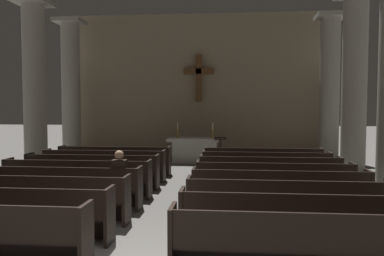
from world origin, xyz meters
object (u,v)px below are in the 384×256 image
(pew_right_row_8, at_px, (263,162))
(column_right_third, at_px, (354,88))
(pew_left_row_6, at_px, (92,171))
(pew_right_row_5, at_px, (274,181))
(pew_left_row_2, at_px, (4,213))
(column_left_fourth, at_px, (71,92))
(pew_right_row_6, at_px, (269,174))
(pew_left_row_7, at_px, (104,165))
(lone_worshipper, at_px, (120,178))
(pew_left_row_8, at_px, (115,160))
(pew_left_row_5, at_px, (77,178))
(candlestick_left, at_px, (178,133))
(candlestick_right, at_px, (213,133))
(pew_left_row_4, at_px, (59,187))
(pew_right_row_3, at_px, (287,204))
(column_right_fourth, at_px, (329,91))
(pew_right_row_1, at_px, (311,245))
(lectern, at_px, (220,153))
(altar, at_px, (195,150))
(pew_right_row_4, at_px, (280,191))
(pew_left_row_3, at_px, (35,198))
(pew_right_row_7, at_px, (266,167))
(column_left_third, at_px, (35,89))
(pew_right_row_2, at_px, (297,221))

(pew_right_row_8, height_order, column_right_third, column_right_third)
(pew_left_row_6, height_order, pew_right_row_8, same)
(pew_right_row_5, xyz_separation_m, pew_right_row_8, (0.00, 3.25, 0.00))
(pew_left_row_2, bearing_deg, column_left_fourth, 106.20)
(pew_right_row_6, bearing_deg, pew_left_row_7, 167.50)
(pew_right_row_6, relative_size, lone_worshipper, 2.83)
(pew_left_row_7, relative_size, pew_left_row_8, 1.00)
(pew_left_row_5, bearing_deg, candlestick_left, 74.14)
(pew_left_row_6, distance_m, candlestick_right, 6.00)
(pew_left_row_4, bearing_deg, pew_left_row_2, -90.00)
(pew_right_row_3, xyz_separation_m, pew_right_row_6, (0.00, 3.25, 0.00))
(pew_left_row_4, bearing_deg, column_right_fourth, 45.04)
(pew_right_row_1, height_order, pew_right_row_3, same)
(lectern, xyz_separation_m, lone_worshipper, (-2.07, -5.99, 0.14))
(pew_left_row_4, bearing_deg, pew_left_row_6, 90.00)
(pew_left_row_8, bearing_deg, altar, 49.79)
(pew_left_row_6, xyz_separation_m, lectern, (3.48, 3.86, 0.07))
(pew_right_row_3, bearing_deg, pew_left_row_8, 132.05)
(candlestick_left, bearing_deg, candlestick_right, 0.00)
(pew_right_row_4, height_order, pew_right_row_8, same)
(pew_right_row_1, distance_m, lone_worshipper, 4.80)
(pew_left_row_3, distance_m, column_left_fourth, 9.64)
(pew_left_row_4, distance_m, candlestick_right, 7.92)
(candlestick_right, xyz_separation_m, lectern, (0.34, -1.20, -0.65))
(pew_left_row_7, bearing_deg, pew_left_row_3, -90.00)
(pew_right_row_8, height_order, column_left_fourth, column_left_fourth)
(pew_left_row_7, xyz_separation_m, pew_right_row_7, (4.89, 0.00, 0.00))
(pew_left_row_4, relative_size, pew_left_row_5, 1.00)
(pew_left_row_8, height_order, column_left_third, column_left_third)
(pew_right_row_8, distance_m, lectern, 2.20)
(pew_left_row_3, xyz_separation_m, column_right_third, (7.79, 5.74, 2.40))
(pew_left_row_8, bearing_deg, pew_right_row_3, -47.95)
(pew_left_row_6, distance_m, column_right_third, 8.52)
(candlestick_left, bearing_deg, pew_right_row_3, -69.28)
(pew_left_row_4, height_order, column_right_third, column_right_third)
(pew_right_row_4, relative_size, candlestick_left, 6.10)
(pew_right_row_5, bearing_deg, column_left_third, 155.39)
(pew_left_row_6, relative_size, lone_worshipper, 2.83)
(pew_right_row_2, xyz_separation_m, altar, (-2.45, 9.40, 0.06))
(pew_left_row_8, bearing_deg, pew_left_row_3, -90.00)
(pew_right_row_3, bearing_deg, column_right_third, 63.22)
(pew_right_row_7, height_order, candlestick_right, candlestick_right)
(pew_right_row_3, bearing_deg, column_left_third, 143.63)
(pew_left_row_8, height_order, pew_right_row_4, same)
(pew_right_row_7, relative_size, altar, 1.70)
(candlestick_left, bearing_deg, column_right_fourth, 5.34)
(pew_right_row_1, bearing_deg, lone_worshipper, 136.61)
(column_right_third, distance_m, column_left_fourth, 11.13)
(pew_left_row_4, xyz_separation_m, altar, (2.45, 7.23, 0.06))
(pew_right_row_2, bearing_deg, pew_right_row_8, 90.00)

